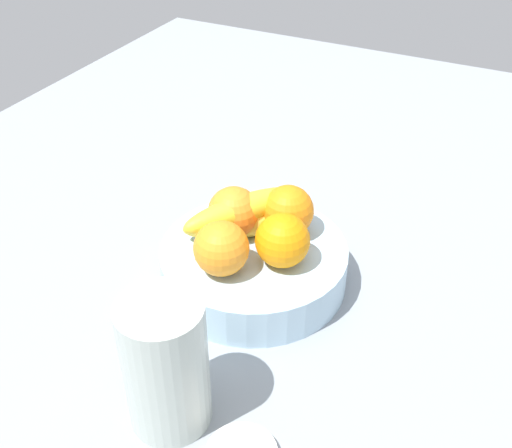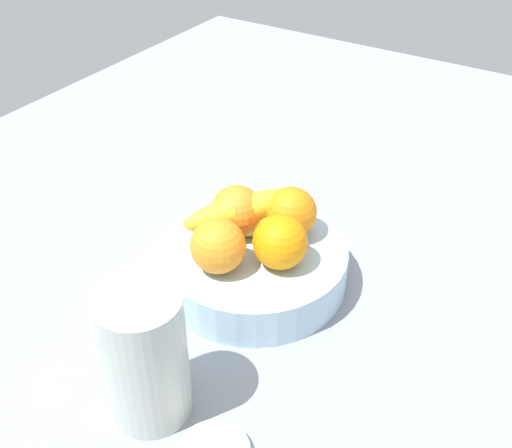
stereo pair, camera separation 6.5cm
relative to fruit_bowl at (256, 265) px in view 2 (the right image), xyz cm
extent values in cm
cube|color=gray|center=(1.72, 0.34, -4.35)|extent=(180.00, 140.00, 3.00)
cylinder|color=#A7C8DD|center=(0.00, 0.00, 0.00)|extent=(24.90, 24.90, 5.71)
sphere|color=orange|center=(-1.02, -4.18, 6.33)|extent=(6.96, 6.96, 6.96)
sphere|color=orange|center=(5.22, -2.16, 6.33)|extent=(6.96, 6.96, 6.96)
sphere|color=orange|center=(1.82, 4.13, 6.33)|extent=(6.96, 6.96, 6.96)
sphere|color=orange|center=(-5.79, 1.88, 6.33)|extent=(6.96, 6.96, 6.96)
ellipsoid|color=yellow|center=(2.22, 2.58, 4.85)|extent=(13.66, 15.83, 4.00)
ellipsoid|color=yellow|center=(1.52, 2.91, 7.05)|extent=(16.44, 12.60, 4.00)
cylinder|color=#B1BDB3|center=(-23.52, -1.45, 5.11)|extent=(8.75, 8.75, 15.93)
camera|label=1|loc=(-57.15, -28.21, 53.28)|focal=43.42mm
camera|label=2|loc=(-53.95, -33.92, 53.28)|focal=43.42mm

